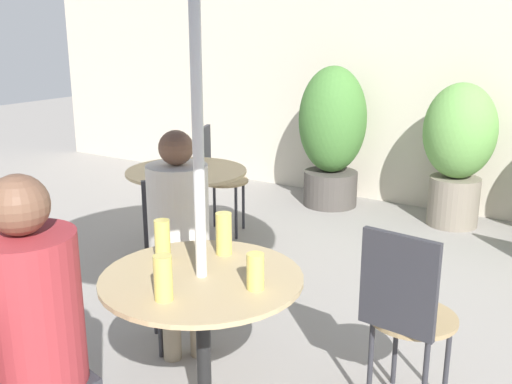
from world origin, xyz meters
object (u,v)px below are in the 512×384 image
at_px(cafe_table_far, 187,194).
at_px(bistro_chair_3, 405,307).
at_px(cafe_table_near, 203,314).
at_px(beer_glass_1, 162,240).
at_px(bistro_chair_2, 214,170).
at_px(potted_plant_0, 332,132).
at_px(potted_plant_1, 459,146).
at_px(beer_glass_3, 255,271).
at_px(seated_person_1, 36,328).
at_px(beer_glass_2, 163,278).
at_px(beer_glass_0, 224,234).
at_px(seated_person_0, 179,223).
at_px(bistro_chair_0, 177,245).

xyz_separation_m(cafe_table_far, bistro_chair_3, (1.84, -0.84, -0.01)).
height_order(cafe_table_near, bistro_chair_3, bistro_chair_3).
xyz_separation_m(cafe_table_near, beer_glass_1, (-0.24, 0.04, 0.26)).
xyz_separation_m(bistro_chair_2, potted_plant_0, (0.47, 1.21, 0.17)).
height_order(beer_glass_1, potted_plant_1, potted_plant_1).
bearing_deg(cafe_table_far, beer_glass_3, -43.54).
bearing_deg(seated_person_1, beer_glass_2, -98.48).
bearing_deg(beer_glass_1, beer_glass_0, 47.08).
relative_size(cafe_table_near, cafe_table_far, 0.99).
distance_m(cafe_table_far, beer_glass_0, 1.60).
xyz_separation_m(cafe_table_far, beer_glass_0, (1.11, -1.12, 0.26)).
xyz_separation_m(seated_person_0, seated_person_1, (0.35, -1.14, 0.04)).
bearing_deg(cafe_table_near, beer_glass_3, 2.26).
relative_size(cafe_table_far, potted_plant_0, 0.63).
relative_size(seated_person_1, potted_plant_0, 0.95).
xyz_separation_m(beer_glass_2, potted_plant_1, (0.15, 3.52, -0.10)).
distance_m(cafe_table_far, seated_person_0, 1.13).
bearing_deg(bistro_chair_2, cafe_table_far, -178.43).
height_order(bistro_chair_2, beer_glass_3, bistro_chair_2).
distance_m(seated_person_0, beer_glass_1, 0.50).
xyz_separation_m(beer_glass_1, beer_glass_2, (0.25, -0.29, -0.00)).
relative_size(seated_person_1, beer_glass_0, 6.70).
bearing_deg(potted_plant_0, beer_glass_2, -74.23).
bearing_deg(bistro_chair_0, cafe_table_far, 78.25).
bearing_deg(beer_glass_3, seated_person_0, 148.62).
height_order(bistro_chair_2, bistro_chair_3, same).
distance_m(cafe_table_near, beer_glass_3, 0.34).
xyz_separation_m(beer_glass_1, potted_plant_1, (0.41, 3.24, -0.10)).
height_order(seated_person_1, beer_glass_0, seated_person_1).
xyz_separation_m(bistro_chair_3, beer_glass_0, (-0.73, -0.28, 0.27)).
bearing_deg(bistro_chair_0, potted_plant_0, 50.58).
height_order(beer_glass_3, potted_plant_1, potted_plant_1).
relative_size(cafe_table_near, bistro_chair_0, 0.93).
bearing_deg(cafe_table_far, bistro_chair_0, -54.56).
height_order(cafe_table_far, bistro_chair_0, bistro_chair_0).
distance_m(bistro_chair_3, seated_person_1, 1.46).
xyz_separation_m(beer_glass_2, potted_plant_0, (-0.99, 3.50, -0.09)).
relative_size(cafe_table_near, bistro_chair_3, 0.93).
bearing_deg(potted_plant_0, cafe_table_near, -73.32).
bearing_deg(beer_glass_0, potted_plant_0, 106.85).
distance_m(seated_person_0, beer_glass_3, 0.88).
distance_m(seated_person_0, potted_plant_0, 2.82).
xyz_separation_m(cafe_table_far, seated_person_1, (1.02, -2.03, 0.20)).
height_order(beer_glass_1, beer_glass_3, beer_glass_1).
relative_size(bistro_chair_0, bistro_chair_2, 1.00).
height_order(beer_glass_1, potted_plant_0, potted_plant_0).
distance_m(cafe_table_near, bistro_chair_2, 2.50).
bearing_deg(bistro_chair_2, beer_glass_0, -162.67).
xyz_separation_m(cafe_table_near, cafe_table_far, (-1.17, 1.36, 0.00)).
bearing_deg(beer_glass_0, bistro_chair_3, 21.02).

